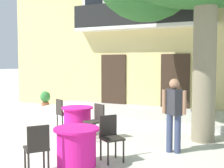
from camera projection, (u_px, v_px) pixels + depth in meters
The scene contains 11 objects.
ground_plane at pixel (50, 138), 7.81m from camera, with size 120.00×120.00×0.00m, color beige.
building_facade at pixel (158, 23), 13.47m from camera, with size 13.00×5.09×7.50m.
entrance_step_platform at pixel (130, 114), 10.72m from camera, with size 7.03×2.73×0.25m, color silver.
cafe_table_near_tree at pixel (77, 120), 8.16m from camera, with size 0.86×0.86×0.76m.
cafe_chair_near_tree_0 at pixel (96, 119), 7.63m from camera, with size 0.53×0.53×0.91m.
cafe_chair_near_tree_1 at pixel (63, 112), 8.71m from camera, with size 0.54×0.54×0.91m.
cafe_table_middle at pixel (77, 147), 5.59m from camera, with size 0.86×0.86×0.76m.
cafe_chair_middle_0 at pixel (37, 146), 5.18m from camera, with size 0.56×0.56×0.91m.
cafe_chair_middle_1 at pixel (110, 135), 5.98m from camera, with size 0.56×0.56×0.91m.
ground_planter_left at pixel (45, 99), 12.44m from camera, with size 0.42×0.42×0.78m.
pedestrian_near_entrance at pixel (174, 111), 6.48m from camera, with size 0.53×0.38×1.63m.
Camera 1 is at (4.79, -6.22, 1.99)m, focal length 47.60 mm.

